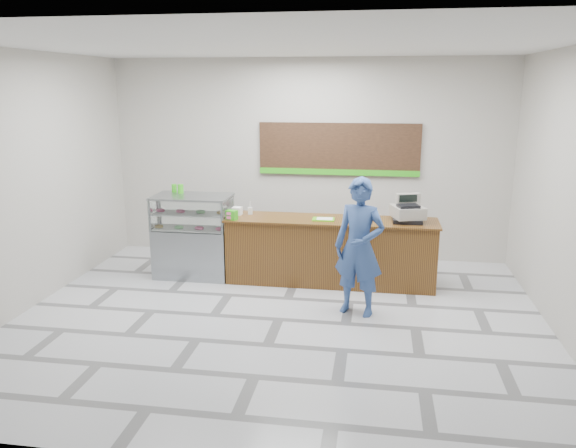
% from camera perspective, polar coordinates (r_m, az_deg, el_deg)
% --- Properties ---
extents(floor, '(7.00, 7.00, 0.00)m').
position_cam_1_polar(floor, '(7.58, -0.95, -9.67)').
color(floor, silver).
rests_on(floor, ground).
extents(back_wall, '(7.00, 0.00, 7.00)m').
position_cam_1_polar(back_wall, '(9.99, 2.01, 6.55)').
color(back_wall, '#BAB4AB').
rests_on(back_wall, floor).
extents(ceiling, '(7.00, 7.00, 0.00)m').
position_cam_1_polar(ceiling, '(6.96, -1.08, 17.77)').
color(ceiling, silver).
rests_on(ceiling, back_wall).
extents(sales_counter, '(3.26, 0.76, 1.03)m').
position_cam_1_polar(sales_counter, '(8.78, 4.33, -2.76)').
color(sales_counter, brown).
rests_on(sales_counter, floor).
extents(display_case, '(1.22, 0.72, 1.33)m').
position_cam_1_polar(display_case, '(9.18, -9.60, -1.16)').
color(display_case, gray).
rests_on(display_case, floor).
extents(menu_board, '(2.80, 0.06, 0.90)m').
position_cam_1_polar(menu_board, '(9.88, 5.18, 7.49)').
color(menu_board, black).
rests_on(menu_board, back_wall).
extents(cash_register, '(0.55, 0.57, 0.41)m').
position_cam_1_polar(cash_register, '(8.63, 12.06, 1.24)').
color(cash_register, black).
rests_on(cash_register, sales_counter).
extents(card_terminal, '(0.08, 0.16, 0.04)m').
position_cam_1_polar(card_terminal, '(8.53, 11.90, 0.18)').
color(card_terminal, black).
rests_on(card_terminal, sales_counter).
extents(serving_tray, '(0.34, 0.25, 0.02)m').
position_cam_1_polar(serving_tray, '(8.59, 3.63, 0.49)').
color(serving_tray, '#58C211').
rests_on(serving_tray, sales_counter).
extents(napkin_box, '(0.15, 0.15, 0.12)m').
position_cam_1_polar(napkin_box, '(8.93, -5.20, 1.32)').
color(napkin_box, white).
rests_on(napkin_box, sales_counter).
extents(straw_cup, '(0.07, 0.07, 0.11)m').
position_cam_1_polar(straw_cup, '(8.95, -3.87, 1.34)').
color(straw_cup, silver).
rests_on(straw_cup, sales_counter).
extents(promo_box, '(0.19, 0.15, 0.15)m').
position_cam_1_polar(promo_box, '(8.62, -5.74, 0.92)').
color(promo_box, green).
rests_on(promo_box, sales_counter).
extents(donut_decal, '(0.18, 0.18, 0.00)m').
position_cam_1_polar(donut_decal, '(8.61, 6.50, 0.41)').
color(donut_decal, pink).
rests_on(donut_decal, sales_counter).
extents(green_cup_left, '(0.08, 0.08, 0.13)m').
position_cam_1_polar(green_cup_left, '(9.38, -11.49, 3.59)').
color(green_cup_left, green).
rests_on(green_cup_left, display_case).
extents(green_cup_right, '(0.09, 0.09, 0.14)m').
position_cam_1_polar(green_cup_right, '(9.25, -10.85, 3.53)').
color(green_cup_right, green).
rests_on(green_cup_right, display_case).
extents(customer, '(0.79, 0.64, 1.87)m').
position_cam_1_polar(customer, '(7.54, 7.25, -2.34)').
color(customer, '#2F4C87').
rests_on(customer, floor).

